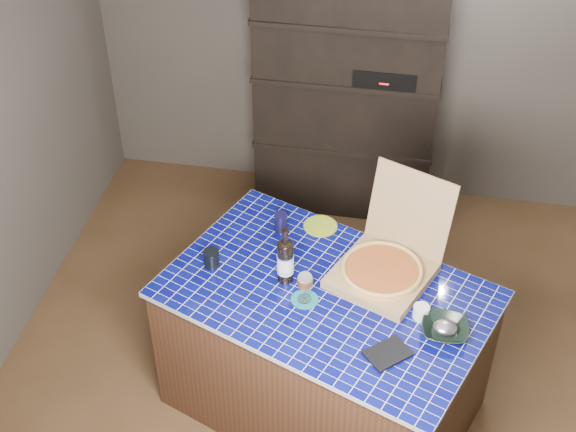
% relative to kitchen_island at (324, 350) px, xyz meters
% --- Properties ---
extents(room, '(3.50, 3.50, 3.50)m').
position_rel_kitchen_island_xyz_m(room, '(-0.13, 0.32, 0.82)').
color(room, brown).
rests_on(room, ground).
extents(shelving_unit, '(1.20, 0.41, 1.80)m').
position_rel_kitchen_island_xyz_m(shelving_unit, '(-0.12, 1.85, 0.47)').
color(shelving_unit, black).
rests_on(shelving_unit, floor).
extents(kitchen_island, '(1.82, 1.50, 0.86)m').
position_rel_kitchen_island_xyz_m(kitchen_island, '(0.00, 0.00, 0.00)').
color(kitchen_island, '#4F2C1F').
rests_on(kitchen_island, floor).
extents(pizza_box, '(0.62, 0.67, 0.48)m').
position_rel_kitchen_island_xyz_m(pizza_box, '(0.27, 0.16, 0.50)').
color(pizza_box, '#A97F57').
rests_on(pizza_box, kitchen_island).
extents(mead_bottle, '(0.09, 0.09, 0.33)m').
position_rel_kitchen_island_xyz_m(mead_bottle, '(-0.22, 0.05, 0.56)').
color(mead_bottle, black).
rests_on(mead_bottle, kitchen_island).
extents(teal_trivet, '(0.13, 0.13, 0.01)m').
position_rel_kitchen_island_xyz_m(teal_trivet, '(-0.10, -0.07, 0.43)').
color(teal_trivet, '#156B70').
rests_on(teal_trivet, kitchen_island).
extents(wine_glass, '(0.08, 0.08, 0.18)m').
position_rel_kitchen_island_xyz_m(wine_glass, '(-0.10, -0.07, 0.55)').
color(wine_glass, white).
rests_on(wine_glass, teal_trivet).
extents(tumbler, '(0.08, 0.08, 0.09)m').
position_rel_kitchen_island_xyz_m(tumbler, '(-0.61, 0.09, 0.47)').
color(tumbler, black).
rests_on(tumbler, kitchen_island).
extents(dvd_case, '(0.24, 0.23, 0.02)m').
position_rel_kitchen_island_xyz_m(dvd_case, '(0.33, -0.35, 0.44)').
color(dvd_case, black).
rests_on(dvd_case, kitchen_island).
extents(bowl, '(0.22, 0.22, 0.05)m').
position_rel_kitchen_island_xyz_m(bowl, '(0.57, -0.17, 0.45)').
color(bowl, black).
rests_on(bowl, kitchen_island).
extents(foil_contents, '(0.12, 0.10, 0.05)m').
position_rel_kitchen_island_xyz_m(foil_contents, '(0.57, -0.17, 0.47)').
color(foil_contents, '#B3B1BC').
rests_on(foil_contents, bowl).
extents(white_jar, '(0.08, 0.08, 0.07)m').
position_rel_kitchen_island_xyz_m(white_jar, '(0.46, -0.09, 0.46)').
color(white_jar, white).
rests_on(white_jar, kitchen_island).
extents(navy_cup, '(0.07, 0.07, 0.11)m').
position_rel_kitchen_island_xyz_m(navy_cup, '(-0.31, 0.42, 0.48)').
color(navy_cup, black).
rests_on(navy_cup, kitchen_island).
extents(green_trivet, '(0.18, 0.18, 0.01)m').
position_rel_kitchen_island_xyz_m(green_trivet, '(-0.10, 0.49, 0.43)').
color(green_trivet, '#8EA824').
rests_on(green_trivet, kitchen_island).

